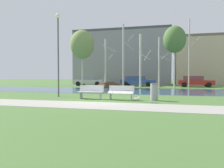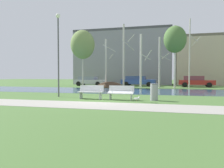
% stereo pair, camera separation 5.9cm
% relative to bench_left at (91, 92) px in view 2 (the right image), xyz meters
% --- Properties ---
extents(ground_plane, '(120.00, 120.00, 0.00)m').
position_rel_bench_left_xyz_m(ground_plane, '(0.99, 9.25, -0.47)').
color(ground_plane, '#476B33').
extents(paved_path_strip, '(60.00, 2.59, 0.01)m').
position_rel_bench_left_xyz_m(paved_path_strip, '(0.99, -2.85, -0.47)').
color(paved_path_strip, '#9E998E').
rests_on(paved_path_strip, ground).
extents(river_band, '(80.00, 8.16, 0.01)m').
position_rel_bench_left_xyz_m(river_band, '(0.99, 8.05, -0.47)').
color(river_band, '#33516B').
rests_on(river_band, ground).
extents(soil_mound, '(3.31, 3.37, 1.40)m').
position_rel_bench_left_xyz_m(soil_mound, '(-2.63, 13.94, -0.47)').
color(soil_mound, '#423021').
rests_on(soil_mound, ground).
extents(bench_left, '(1.60, 0.56, 0.87)m').
position_rel_bench_left_xyz_m(bench_left, '(0.00, 0.00, 0.00)').
color(bench_left, silver).
rests_on(bench_left, ground).
extents(bench_right, '(1.60, 0.56, 0.87)m').
position_rel_bench_left_xyz_m(bench_right, '(1.97, 0.00, 0.00)').
color(bench_right, silver).
rests_on(bench_right, ground).
extents(trash_bin, '(0.48, 0.48, 1.01)m').
position_rel_bench_left_xyz_m(trash_bin, '(3.97, 0.09, 0.05)').
color(trash_bin, gray).
rests_on(trash_bin, ground).
extents(seagull, '(0.44, 0.16, 0.26)m').
position_rel_bench_left_xyz_m(seagull, '(3.00, -0.36, -0.34)').
color(seagull, white).
rests_on(seagull, ground).
extents(streetlamp, '(0.32, 0.32, 5.82)m').
position_rel_bench_left_xyz_m(streetlamp, '(-2.71, 0.83, 3.37)').
color(streetlamp, '#4C4C51').
rests_on(streetlamp, ground).
extents(birch_far_left, '(3.11, 3.11, 7.38)m').
position_rel_bench_left_xyz_m(birch_far_left, '(-6.23, 13.82, 5.03)').
color(birch_far_left, '#BCB7A8').
rests_on(birch_far_left, ground).
extents(birch_left, '(1.45, 2.37, 6.15)m').
position_rel_bench_left_xyz_m(birch_left, '(-3.16, 14.16, 2.69)').
color(birch_left, beige).
rests_on(birch_left, ground).
extents(birch_center_left, '(1.53, 2.79, 7.92)m').
position_rel_bench_left_xyz_m(birch_center_left, '(-0.83, 14.23, 3.59)').
color(birch_center_left, '#BCB7A8').
rests_on(birch_center_left, ground).
extents(birch_center, '(1.50, 2.57, 6.72)m').
position_rel_bench_left_xyz_m(birch_center, '(1.24, 14.95, 2.92)').
color(birch_center, beige).
rests_on(birch_center, ground).
extents(birch_center_right, '(1.42, 2.37, 6.06)m').
position_rel_bench_left_xyz_m(birch_center_right, '(3.61, 13.88, 2.60)').
color(birch_center_right, '#BCB7A8').
rests_on(birch_center_right, ground).
extents(birch_right, '(2.61, 2.61, 7.30)m').
position_rel_bench_left_xyz_m(birch_right, '(5.32, 13.73, 5.19)').
color(birch_right, beige).
rests_on(birch_right, ground).
extents(birch_far_right, '(1.32, 2.14, 8.27)m').
position_rel_bench_left_xyz_m(birch_far_right, '(7.05, 14.86, 3.73)').
color(birch_far_right, '#BCB7A8').
rests_on(birch_far_right, ground).
extents(parked_van_nearest_silver, '(4.51, 2.03, 1.35)m').
position_rel_bench_left_xyz_m(parked_van_nearest_silver, '(-6.54, 17.14, 0.25)').
color(parked_van_nearest_silver, '#B2B5BC').
rests_on(parked_van_nearest_silver, ground).
extents(parked_sedan_second_blue, '(4.74, 2.14, 1.41)m').
position_rel_bench_left_xyz_m(parked_sedan_second_blue, '(0.42, 17.66, 0.28)').
color(parked_sedan_second_blue, '#2D4793').
rests_on(parked_sedan_second_blue, ground).
extents(parked_hatch_third_red, '(4.43, 2.17, 1.44)m').
position_rel_bench_left_xyz_m(parked_hatch_third_red, '(7.98, 17.33, 0.29)').
color(parked_hatch_third_red, maroon).
rests_on(parked_hatch_third_red, ground).
extents(building_grey_warehouse, '(16.44, 6.20, 9.26)m').
position_rel_bench_left_xyz_m(building_grey_warehouse, '(-3.18, 25.13, 4.16)').
color(building_grey_warehouse, gray).
rests_on(building_grey_warehouse, ground).
extents(building_beige_block, '(14.09, 7.22, 7.71)m').
position_rel_bench_left_xyz_m(building_beige_block, '(12.72, 25.61, 3.38)').
color(building_beige_block, '#BCAD8E').
rests_on(building_beige_block, ground).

